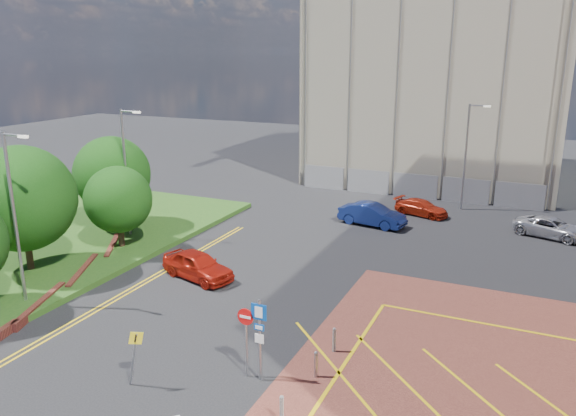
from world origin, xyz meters
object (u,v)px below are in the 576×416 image
Objects in this scene: car_silver_back at (551,228)px; lamp_left_near at (15,212)px; car_blue_back at (372,215)px; car_red_back at (421,208)px; tree_c at (118,200)px; lamp_left_far at (126,168)px; warning_sign at (134,352)px; sign_cluster at (254,331)px; tree_b at (22,199)px; lamp_back at (467,153)px; tree_d at (112,174)px; car_red_left at (198,265)px.

lamp_left_near is at bearing 150.90° from car_silver_back.
car_blue_back is 4.70m from car_red_back.
lamp_left_near is (1.08, -8.00, 1.47)m from tree_c.
lamp_left_far reaches higher than warning_sign.
car_red_back is (15.96, 13.10, -4.08)m from lamp_left_far.
tree_c is at bearing 146.84° from sign_cluster.
tree_b is 2.11× the size of sign_cluster.
lamp_back is at bearing 57.60° from lamp_left_near.
lamp_back reaches higher than car_blue_back.
tree_c is at bearing -45.00° from tree_d.
car_blue_back is 11.57m from car_silver_back.
warning_sign is 22.57m from car_blue_back.
tree_b reaches higher than tree_d.
tree_b is at bearing -130.41° from lamp_back.
tree_c is 0.61× the size of lamp_left_near.
tree_c is at bearing -134.32° from lamp_back.
sign_cluster is at bearing -36.82° from lamp_left_far.
tree_c is at bearing 132.11° from warning_sign.
car_blue_back is at bearing 34.62° from lamp_left_far.
car_silver_back is at bearing 21.47° from tree_d.
lamp_left_near is 1.72× the size of car_blue_back.
tree_b is at bearing 165.74° from sign_cluster.
sign_cluster is (12.72, -1.02, -2.71)m from lamp_left_near.
tree_d is (-3.00, 3.00, 0.68)m from tree_c.
lamp_back is 27.38m from sign_cluster.
tree_b is 16.46m from sign_cluster.
tree_b is 5.49m from tree_c.
tree_c is 7.28m from car_red_left.
car_red_back is (17.04, 20.10, -3.66)m from tree_b.
car_blue_back is (2.26, 22.45, -0.66)m from warning_sign.
warning_sign is (11.08, -13.24, -3.23)m from lamp_left_far.
lamp_back is 2.01× the size of car_red_back.
warning_sign is at bearing 168.64° from car_silver_back.
lamp_left_far is 9.30m from car_red_left.
lamp_back reaches higher than car_red_back.
tree_d is 28.93m from car_silver_back.
car_red_left is (-3.55, 9.46, -0.69)m from warning_sign.
lamp_back is at bearing 49.59° from tree_b.
car_red_back is at bearing 39.38° from lamp_left_far.
tree_b is at bearing 126.24° from car_red_left.
warning_sign is at bearing -47.26° from tree_d.
car_red_back is at bearing 49.71° from tree_b.
tree_d is at bearing 128.86° from car_silver_back.
car_blue_back is (-1.38, 20.22, -1.19)m from sign_cluster.
car_blue_back is (13.34, 9.21, -3.89)m from lamp_left_far.
lamp_left_near is 27.30m from car_red_back.
car_red_left is at bearing 110.58° from warning_sign.
tree_b reaches higher than car_blue_back.
car_silver_back is at bearing 61.24° from warning_sign.
car_blue_back is (-5.16, -6.79, -3.59)m from lamp_back.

